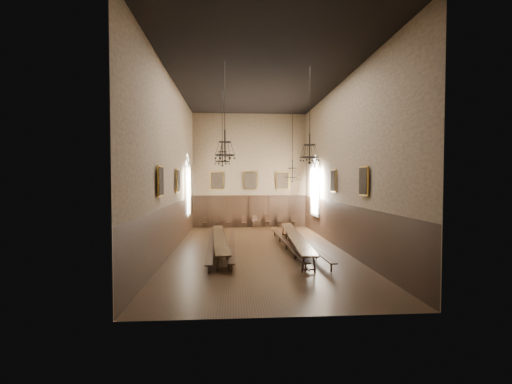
{
  "coord_description": "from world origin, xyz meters",
  "views": [
    {
      "loc": [
        -1.34,
        -18.13,
        3.74
      ],
      "look_at": [
        -0.01,
        1.5,
        3.06
      ],
      "focal_mm": 24.0,
      "sensor_mm": 36.0,
      "label": 1
    }
  ],
  "objects": [
    {
      "name": "wainscot_panelling",
      "position": [
        0.0,
        0.0,
        1.25
      ],
      "size": [
        9.0,
        18.0,
        2.5
      ],
      "primitive_type": null,
      "color": "black",
      "rests_on": "floor"
    },
    {
      "name": "chair_5",
      "position": [
        1.4,
        8.56,
        0.31
      ],
      "size": [
        0.53,
        0.53,
        1.02
      ],
      "rotation": [
        0.0,
        0.0,
        -0.2
      ],
      "color": "black",
      "rests_on": "floor"
    },
    {
      "name": "bench_right_outer",
      "position": [
        2.55,
        -0.0,
        0.28
      ],
      "size": [
        0.53,
        9.89,
        0.45
      ],
      "rotation": [
        0.0,
        0.0,
        0.02
      ],
      "color": "black",
      "rests_on": "floor"
    },
    {
      "name": "chair_2",
      "position": [
        -1.62,
        8.48,
        0.29
      ],
      "size": [
        0.43,
        0.43,
        0.95
      ],
      "rotation": [
        0.0,
        0.0,
        0.02
      ],
      "color": "black",
      "rests_on": "floor"
    },
    {
      "name": "chair_1",
      "position": [
        -2.5,
        8.6,
        0.27
      ],
      "size": [
        0.5,
        0.5,
        0.9
      ],
      "rotation": [
        0.0,
        0.0,
        -0.3
      ],
      "color": "black",
      "rests_on": "floor"
    },
    {
      "name": "wall_front",
      "position": [
        0.0,
        -9.01,
        4.5
      ],
      "size": [
        9.0,
        0.02,
        9.0
      ],
      "primitive_type": "cube",
      "color": "#8B7555",
      "rests_on": "ground"
    },
    {
      "name": "chair_3",
      "position": [
        -0.47,
        8.56,
        0.27
      ],
      "size": [
        0.43,
        0.43,
        0.89
      ],
      "rotation": [
        0.0,
        0.0,
        0.08
      ],
      "color": "black",
      "rests_on": "floor"
    },
    {
      "name": "chair_0",
      "position": [
        -3.54,
        8.6,
        0.26
      ],
      "size": [
        0.41,
        0.41,
        0.88
      ],
      "rotation": [
        0.0,
        0.0,
        -0.07
      ],
      "color": "black",
      "rests_on": "floor"
    },
    {
      "name": "bench_left_outer",
      "position": [
        -2.5,
        0.13,
        0.29
      ],
      "size": [
        0.72,
        10.18,
        0.46
      ],
      "rotation": [
        0.0,
        0.0,
        0.04
      ],
      "color": "black",
      "rests_on": "floor"
    },
    {
      "name": "portrait_left_1",
      "position": [
        -4.38,
        -3.5,
        3.7
      ],
      "size": [
        0.12,
        1.0,
        1.3
      ],
      "color": "#B9882C",
      "rests_on": "wall_left"
    },
    {
      "name": "chandelier_front_left",
      "position": [
        -1.69,
        -2.79,
        5.13
      ],
      "size": [
        0.91,
        0.91,
        4.3
      ],
      "color": "black",
      "rests_on": "ceiling"
    },
    {
      "name": "chair_4",
      "position": [
        0.43,
        8.49,
        0.3
      ],
      "size": [
        0.55,
        0.55,
        0.98
      ],
      "rotation": [
        0.0,
        0.0,
        0.33
      ],
      "color": "black",
      "rests_on": "floor"
    },
    {
      "name": "window_left",
      "position": [
        -4.43,
        5.5,
        3.4
      ],
      "size": [
        0.2,
        2.2,
        4.6
      ],
      "primitive_type": null,
      "color": "white",
      "rests_on": "wall_left"
    },
    {
      "name": "wall_left",
      "position": [
        -4.51,
        0.0,
        4.5
      ],
      "size": [
        0.02,
        18.0,
        9.0
      ],
      "primitive_type": "cube",
      "color": "#8B7555",
      "rests_on": "ground"
    },
    {
      "name": "chandelier_back_right",
      "position": [
        2.32,
        2.76,
        4.25
      ],
      "size": [
        0.88,
        0.88,
        5.24
      ],
      "color": "black",
      "rests_on": "ceiling"
    },
    {
      "name": "ceiling",
      "position": [
        0.0,
        0.0,
        9.01
      ],
      "size": [
        9.0,
        18.0,
        0.02
      ],
      "primitive_type": "cube",
      "color": "black",
      "rests_on": "ground"
    },
    {
      "name": "bench_right_inner",
      "position": [
        1.53,
        -0.0,
        0.28
      ],
      "size": [
        0.5,
        9.62,
        0.43
      ],
      "rotation": [
        0.0,
        0.0,
        0.02
      ],
      "color": "black",
      "rests_on": "floor"
    },
    {
      "name": "portrait_right_0",
      "position": [
        4.38,
        1.0,
        3.7
      ],
      "size": [
        0.12,
        1.0,
        1.3
      ],
      "color": "#B9882C",
      "rests_on": "wall_right"
    },
    {
      "name": "table_left",
      "position": [
        -2.05,
        0.1,
        0.36
      ],
      "size": [
        1.3,
        9.32,
        0.72
      ],
      "rotation": [
        0.0,
        0.0,
        0.07
      ],
      "color": "black",
      "rests_on": "floor"
    },
    {
      "name": "chair_7",
      "position": [
        3.43,
        8.51,
        0.3
      ],
      "size": [
        0.48,
        0.48,
        0.99
      ],
      "rotation": [
        0.0,
        0.0,
        -0.09
      ],
      "color": "black",
      "rests_on": "floor"
    },
    {
      "name": "chair_6",
      "position": [
        2.38,
        8.55,
        0.29
      ],
      "size": [
        0.46,
        0.46,
        0.96
      ],
      "rotation": [
        0.0,
        0.0,
        0.08
      ],
      "color": "black",
      "rests_on": "floor"
    },
    {
      "name": "chandelier_front_right",
      "position": [
        2.22,
        -2.43,
        5.08
      ],
      "size": [
        0.89,
        0.89,
        4.36
      ],
      "color": "black",
      "rests_on": "ceiling"
    },
    {
      "name": "table_right",
      "position": [
        1.97,
        -0.06,
        0.39
      ],
      "size": [
        1.29,
        10.07,
        0.78
      ],
      "rotation": [
        0.0,
        0.0,
        -0.06
      ],
      "color": "black",
      "rests_on": "floor"
    },
    {
      "name": "bench_left_inner",
      "position": [
        -1.41,
        0.26,
        0.29
      ],
      "size": [
        0.31,
        10.12,
        0.46
      ],
      "rotation": [
        0.0,
        0.0,
        0.0
      ],
      "color": "black",
      "rests_on": "floor"
    },
    {
      "name": "portrait_back_1",
      "position": [
        0.0,
        8.88,
        3.7
      ],
      "size": [
        1.1,
        0.12,
        1.4
      ],
      "color": "#B9882C",
      "rests_on": "wall_back"
    },
    {
      "name": "chandelier_back_left",
      "position": [
        -1.96,
        2.11,
        5.11
      ],
      "size": [
        0.88,
        0.88,
        4.32
      ],
      "color": "black",
      "rests_on": "ceiling"
    },
    {
      "name": "floor",
      "position": [
        0.0,
        0.0,
        -0.01
      ],
      "size": [
        9.0,
        18.0,
        0.02
      ],
      "primitive_type": "cube",
      "color": "black",
      "rests_on": "ground"
    },
    {
      "name": "window_right",
      "position": [
        4.43,
        5.5,
        3.4
      ],
      "size": [
        0.2,
        2.2,
        4.6
      ],
      "primitive_type": null,
      "color": "white",
      "rests_on": "wall_right"
    },
    {
      "name": "portrait_back_0",
      "position": [
        -2.6,
        8.88,
        3.7
      ],
      "size": [
        1.1,
        0.12,
        1.4
      ],
      "color": "#B9882C",
      "rests_on": "wall_back"
    },
    {
      "name": "wall_back",
      "position": [
        0.0,
        9.01,
        4.5
      ],
      "size": [
        9.0,
        0.02,
        9.0
      ],
      "primitive_type": "cube",
      "color": "#8B7555",
      "rests_on": "ground"
    },
    {
      "name": "portrait_back_2",
      "position": [
        2.6,
        8.88,
        3.7
      ],
      "size": [
        1.1,
        0.12,
        1.4
      ],
      "color": "#B9882C",
      "rests_on": "wall_back"
    },
    {
      "name": "portrait_right_1",
      "position": [
        4.38,
        -3.5,
        3.7
      ],
      "size": [
        0.12,
        1.0,
        1.3
      ],
      "color": "#B9882C",
      "rests_on": "wall_right"
    },
    {
      "name": "wall_right",
      "position": [
        4.51,
        0.0,
        4.5
      ],
      "size": [
        0.02,
        18.0,
        9.0
      ],
      "primitive_type": "cube",
      "color": "#8B7555",
      "rests_on": "ground"
    },
    {
      "name": "portrait_left_0",
      "position": [
        -4.38,
        1.0,
        3.7
      ],
      "size": [
        0.12,
        1.0,
        1.3
      ],
      "color": "#B9882C",
      "rests_on": "wall_left"
    }
  ]
}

